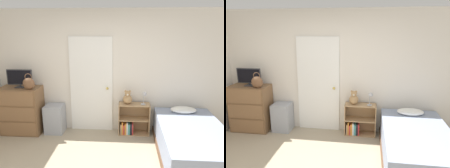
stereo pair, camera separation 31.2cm
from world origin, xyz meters
The scene contains 10 objects.
wall_back centered at (0.00, 2.11, 1.27)m, with size 10.00×0.06×2.55m.
door_closed centered at (-0.18, 2.06, 1.00)m, with size 0.89×0.09×2.01m.
dresser centered at (-1.62, 1.82, 0.49)m, with size 0.81×0.48×0.99m.
tv centered at (-1.61, 1.83, 1.18)m, with size 0.52×0.16×0.37m.
handbag centered at (-1.36, 1.69, 1.11)m, with size 0.24×0.12×0.32m.
storage_bin centered at (-0.95, 1.88, 0.30)m, with size 0.38×0.37×0.60m.
bookshelf centered at (0.68, 1.92, 0.26)m, with size 0.64×0.28×0.66m.
teddy_bear centered at (0.59, 1.92, 0.78)m, with size 0.19×0.19×0.29m.
desk_lamp centered at (0.92, 1.88, 0.85)m, with size 0.11×0.11×0.27m.
bed centered at (1.69, 1.09, 0.28)m, with size 1.12×1.96×0.66m.
Camera 1 is at (0.57, -2.34, 2.15)m, focal length 35.00 mm.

